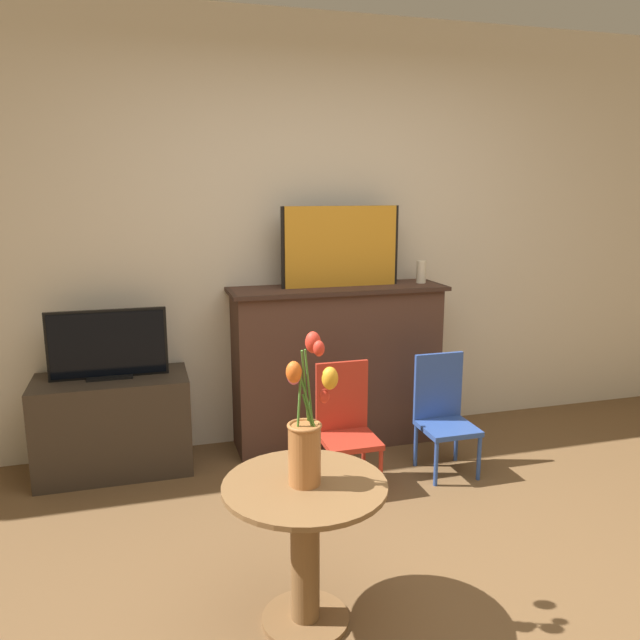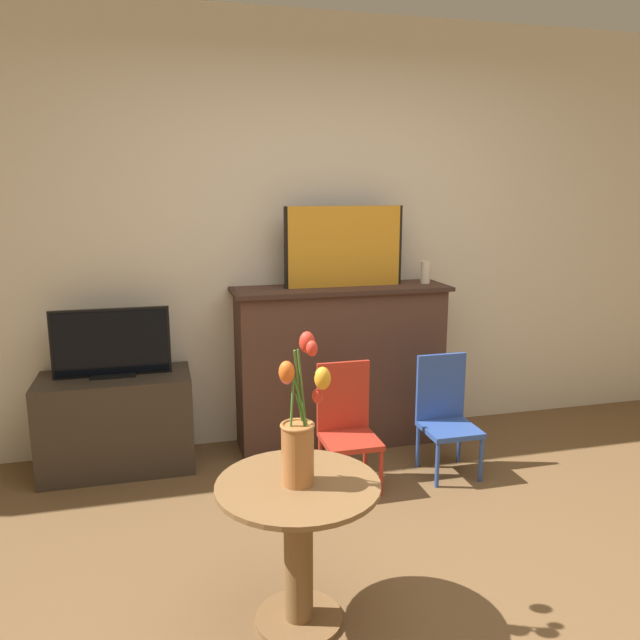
{
  "view_description": "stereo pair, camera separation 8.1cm",
  "coord_description": "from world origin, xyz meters",
  "px_view_note": "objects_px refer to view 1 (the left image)",
  "views": [
    {
      "loc": [
        -1.06,
        -1.79,
        1.65
      ],
      "look_at": [
        -0.2,
        1.18,
        0.99
      ],
      "focal_mm": 35.0,
      "sensor_mm": 36.0,
      "label": 1
    },
    {
      "loc": [
        -0.98,
        -1.81,
        1.65
      ],
      "look_at": [
        -0.2,
        1.18,
        0.99
      ],
      "focal_mm": 35.0,
      "sensor_mm": 36.0,
      "label": 2
    }
  ],
  "objects_px": {
    "painting": "(341,247)",
    "tv_monitor": "(108,345)",
    "vase_tulips": "(306,431)",
    "chair_red": "(346,422)",
    "chair_blue": "(443,410)"
  },
  "relations": [
    {
      "from": "painting",
      "to": "tv_monitor",
      "type": "bearing_deg",
      "value": -177.87
    },
    {
      "from": "tv_monitor",
      "to": "vase_tulips",
      "type": "relative_size",
      "value": 1.21
    },
    {
      "from": "tv_monitor",
      "to": "chair_red",
      "type": "xyz_separation_m",
      "value": [
        1.26,
        -0.53,
        -0.4
      ]
    },
    {
      "from": "tv_monitor",
      "to": "vase_tulips",
      "type": "xyz_separation_m",
      "value": [
        0.75,
        -1.6,
        0.02
      ]
    },
    {
      "from": "painting",
      "to": "tv_monitor",
      "type": "relative_size",
      "value": 1.15
    },
    {
      "from": "tv_monitor",
      "to": "chair_red",
      "type": "height_order",
      "value": "tv_monitor"
    },
    {
      "from": "chair_red",
      "to": "chair_blue",
      "type": "xyz_separation_m",
      "value": [
        0.61,
        0.01,
        0.0
      ]
    },
    {
      "from": "chair_blue",
      "to": "vase_tulips",
      "type": "distance_m",
      "value": 1.61
    },
    {
      "from": "painting",
      "to": "vase_tulips",
      "type": "bearing_deg",
      "value": -111.94
    },
    {
      "from": "tv_monitor",
      "to": "chair_blue",
      "type": "bearing_deg",
      "value": -15.34
    },
    {
      "from": "chair_red",
      "to": "vase_tulips",
      "type": "relative_size",
      "value": 1.26
    },
    {
      "from": "painting",
      "to": "chair_red",
      "type": "distance_m",
      "value": 1.1
    },
    {
      "from": "painting",
      "to": "chair_blue",
      "type": "xyz_separation_m",
      "value": [
        0.46,
        -0.57,
        -0.93
      ]
    },
    {
      "from": "tv_monitor",
      "to": "chair_blue",
      "type": "xyz_separation_m",
      "value": [
        1.87,
        -0.51,
        -0.4
      ]
    },
    {
      "from": "chair_blue",
      "to": "vase_tulips",
      "type": "xyz_separation_m",
      "value": [
        -1.12,
        -1.08,
        0.42
      ]
    }
  ]
}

